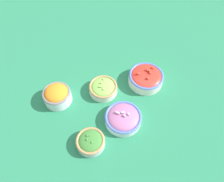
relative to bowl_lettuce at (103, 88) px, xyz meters
The scene contains 6 objects.
ground_plane 0.05m from the bowl_lettuce, 116.30° to the left, with size 3.00×3.00×0.00m, color #23704C.
bowl_lettuce is the anchor object (origin of this frame).
bowl_broccoli 0.26m from the bowl_lettuce, 42.91° to the left, with size 0.11×0.11×0.05m.
bowl_red_onion 0.17m from the bowl_lettuce, 82.48° to the left, with size 0.15×0.15×0.06m.
bowl_cherry_tomatoes 0.21m from the bowl_lettuce, 158.02° to the left, with size 0.16×0.16×0.07m.
bowl_carrots 0.21m from the bowl_lettuce, 24.13° to the right, with size 0.12×0.12×0.08m.
Camera 1 is at (0.33, 0.44, 0.84)m, focal length 35.00 mm.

